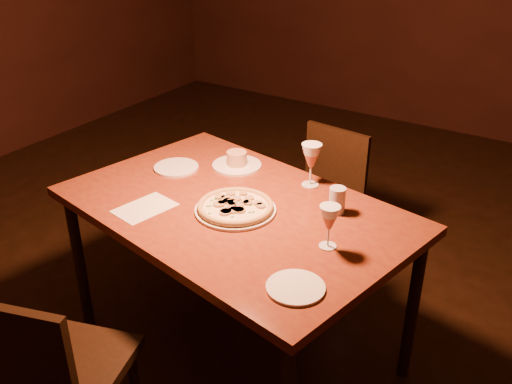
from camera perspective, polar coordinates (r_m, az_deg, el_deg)
The scene contains 12 objects.
floor at distance 2.63m, azimuth -1.53°, elevation -18.23°, with size 7.00×7.00×0.00m, color black.
dining_table at distance 2.36m, azimuth -2.13°, elevation -2.81°, with size 1.56×1.17×0.76m.
chair_near at distance 2.06m, azimuth -20.30°, elevation -16.85°, with size 0.53×0.53×0.88m.
chair_far at distance 3.11m, azimuth 6.71°, elevation -0.21°, with size 0.42×0.42×0.79m.
pizza_plate at distance 2.28m, azimuth -2.08°, elevation -1.51°, with size 0.33×0.33×0.04m.
ramekin_saucer at distance 2.66m, azimuth -1.93°, elevation 3.05°, with size 0.23×0.23×0.07m.
wine_glass_far at distance 2.47m, azimuth 5.52°, elevation 2.71°, with size 0.09×0.09×0.19m, color #A65B45, non-canonical shape.
wine_glass_right at distance 2.04m, azimuth 7.30°, elevation -3.46°, with size 0.07×0.07×0.17m, color #A65B45, non-canonical shape.
water_tumbler at distance 2.28m, azimuth 8.11°, elevation -0.83°, with size 0.07×0.07×0.11m, color #B0B8C0.
side_plate_left at distance 2.68m, azimuth -7.98°, elevation 2.46°, with size 0.21×0.21×0.01m, color silver.
side_plate_near at distance 1.87m, azimuth 3.98°, elevation -9.49°, with size 0.19×0.19×0.01m, color silver.
menu_card at distance 2.36m, azimuth -11.06°, elevation -1.58°, with size 0.16×0.24×0.00m, color silver.
Camera 1 is at (1.05, -1.50, 1.88)m, focal length 40.00 mm.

